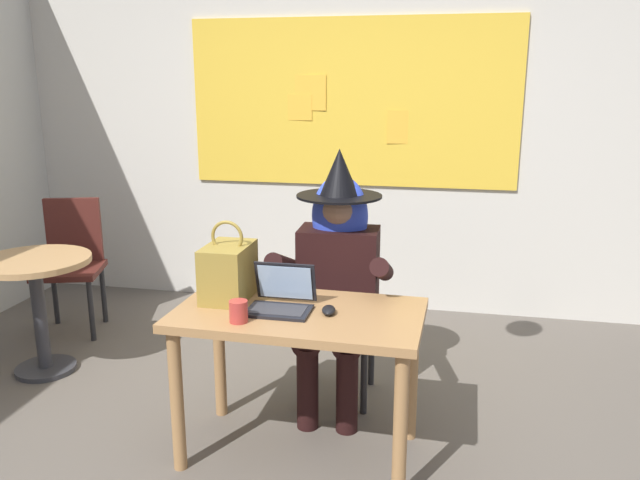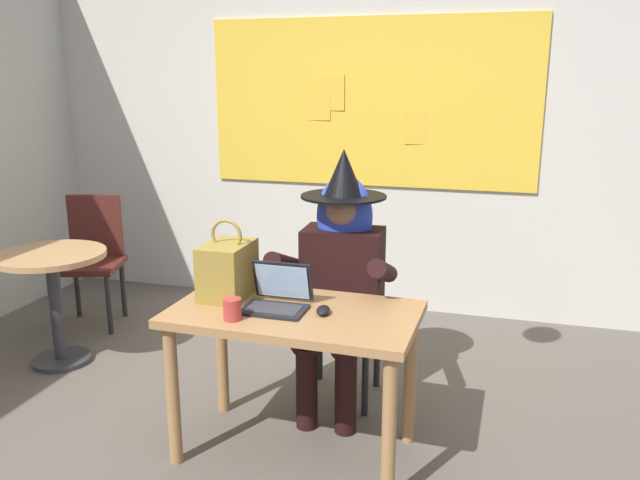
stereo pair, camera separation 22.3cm
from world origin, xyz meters
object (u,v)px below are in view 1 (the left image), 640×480
object	(u,v)px
desk_main	(299,334)
side_table_round	(37,290)
laptop	(281,299)
computer_mouse	(329,310)
coffee_mug	(239,311)
chair_at_desk	(340,307)
person_costumed	(337,265)
handbag	(228,271)
chair_spare_by_window	(72,257)

from	to	relation	value
desk_main	side_table_round	xyz separation A→B (m)	(-1.72, 0.52, -0.08)
laptop	side_table_round	distance (m)	1.73
computer_mouse	coffee_mug	size ratio (longest dim) A/B	1.09
desk_main	chair_at_desk	size ratio (longest dim) A/B	1.27
person_costumed	side_table_round	bearing A→B (deg)	-91.32
person_costumed	handbag	distance (m)	0.64
handbag	desk_main	bearing A→B (deg)	-14.32
desk_main	laptop	bearing A→B (deg)	176.40
chair_at_desk	coffee_mug	world-z (taller)	chair_at_desk
chair_at_desk	laptop	bearing A→B (deg)	-13.67
laptop	handbag	xyz separation A→B (m)	(-0.28, 0.09, 0.09)
laptop	computer_mouse	xyz separation A→B (m)	(0.22, -0.02, -0.03)
laptop	computer_mouse	size ratio (longest dim) A/B	2.72
handbag	coffee_mug	world-z (taller)	handbag
handbag	chair_spare_by_window	xyz separation A→B (m)	(-1.56, 1.10, -0.33)
chair_at_desk	chair_spare_by_window	distance (m)	2.06
person_costumed	chair_at_desk	bearing A→B (deg)	179.49
person_costumed	computer_mouse	world-z (taller)	person_costumed
computer_mouse	side_table_round	bearing A→B (deg)	155.05
chair_at_desk	chair_spare_by_window	bearing A→B (deg)	-105.58
desk_main	coffee_mug	size ratio (longest dim) A/B	11.86
laptop	handbag	world-z (taller)	handbag
handbag	chair_spare_by_window	distance (m)	1.94
laptop	side_table_round	bearing A→B (deg)	162.48
person_costumed	coffee_mug	world-z (taller)	person_costumed
person_costumed	side_table_round	xyz separation A→B (m)	(-1.79, -0.03, -0.25)
laptop	handbag	bearing A→B (deg)	162.75
chair_at_desk	coffee_mug	xyz separation A→B (m)	(-0.29, -0.86, 0.27)
coffee_mug	side_table_round	distance (m)	1.68
coffee_mug	person_costumed	bearing A→B (deg)	68.32
coffee_mug	laptop	bearing A→B (deg)	54.32
desk_main	computer_mouse	world-z (taller)	computer_mouse
desk_main	side_table_round	world-z (taller)	desk_main
chair_at_desk	coffee_mug	distance (m)	0.94
coffee_mug	chair_spare_by_window	distance (m)	2.21
chair_at_desk	side_table_round	xyz separation A→B (m)	(-1.79, -0.15, 0.02)
chair_at_desk	person_costumed	bearing A→B (deg)	0.79
handbag	coffee_mug	xyz separation A→B (m)	(0.14, -0.28, -0.09)
laptop	computer_mouse	bearing A→B (deg)	-4.33
desk_main	handbag	bearing A→B (deg)	165.68
person_costumed	desk_main	bearing A→B (deg)	-9.86
desk_main	handbag	distance (m)	0.45
computer_mouse	chair_spare_by_window	bearing A→B (deg)	140.76
chair_at_desk	coffee_mug	size ratio (longest dim) A/B	9.33
desk_main	chair_at_desk	distance (m)	0.68
person_costumed	side_table_round	distance (m)	1.81
coffee_mug	side_table_round	world-z (taller)	coffee_mug
chair_spare_by_window	person_costumed	bearing A→B (deg)	55.19
chair_at_desk	chair_spare_by_window	world-z (taller)	chair_spare_by_window
chair_at_desk	side_table_round	size ratio (longest dim) A/B	1.25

